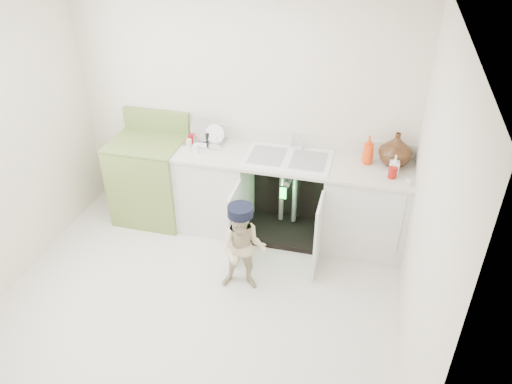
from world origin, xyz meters
TOP-DOWN VIEW (x-y plane):
  - ground at (0.00, 0.00)m, footprint 3.50×3.50m
  - room_shell at (0.00, 0.00)m, footprint 6.00×5.50m
  - counter_run at (0.58, 1.21)m, footprint 2.44×1.02m
  - avocado_stove at (-0.93, 1.18)m, footprint 0.74×0.65m
  - repair_worker at (0.34, 0.30)m, footprint 0.50×0.75m

SIDE VIEW (x-z plane):
  - ground at x=0.00m, z-range 0.00..0.00m
  - repair_worker at x=0.34m, z-range 0.01..0.88m
  - avocado_stove at x=-0.93m, z-range -0.10..1.04m
  - counter_run at x=0.58m, z-range -0.14..1.09m
  - room_shell at x=0.00m, z-range 0.62..1.88m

